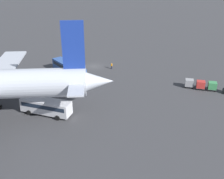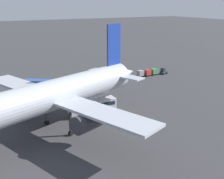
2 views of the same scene
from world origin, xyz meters
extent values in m
plane|color=#38383A|center=(0.00, 0.00, 0.00)|extent=(600.00, 600.00, 0.00)
cone|color=#B2B7C1|center=(-9.41, 24.97, 7.13)|extent=(8.41, 7.12, 4.94)
cube|color=#B2B7C1|center=(13.24, 20.63, 6.45)|extent=(11.34, 19.13, 0.44)
cube|color=navy|center=(-5.99, 26.24, 14.26)|extent=(3.89, 1.74, 8.78)
cube|color=#B2B7C1|center=(-6.37, 26.10, 7.68)|extent=(7.61, 14.35, 0.28)
cylinder|color=black|center=(10.30, 28.51, 0.45)|extent=(1.02, 0.78, 0.90)
cube|color=#2D5199|center=(4.09, 7.82, 1.82)|extent=(12.06, 9.52, 2.74)
cube|color=#192333|center=(4.09, 7.82, 2.30)|extent=(11.25, 8.97, 0.88)
cylinder|color=black|center=(8.16, 6.74, 0.50)|extent=(0.99, 0.82, 1.00)
cylinder|color=black|center=(6.53, 4.40, 0.50)|extent=(0.99, 0.82, 1.00)
cylinder|color=black|center=(1.64, 11.25, 0.50)|extent=(0.99, 0.82, 1.00)
cylinder|color=black|center=(0.02, 8.90, 0.50)|extent=(0.99, 0.82, 1.00)
cube|color=silver|center=(-0.02, 27.67, 1.77)|extent=(10.32, 3.12, 2.63)
cube|color=#192333|center=(-0.02, 27.67, 2.23)|extent=(9.50, 3.13, 0.84)
cylinder|color=black|center=(3.20, 29.00, 0.50)|extent=(1.01, 0.34, 1.00)
cylinder|color=black|center=(3.10, 26.12, 0.50)|extent=(1.01, 0.34, 1.00)
cylinder|color=black|center=(-3.13, 29.22, 0.50)|extent=(1.01, 0.34, 1.00)
cylinder|color=black|center=(-3.24, 26.35, 0.50)|extent=(1.01, 0.34, 1.00)
cylinder|color=black|center=(-34.51, 6.96, 0.30)|extent=(0.64, 0.36, 0.60)
cylinder|color=#1E1E2D|center=(-5.40, 0.32, 0.42)|extent=(0.32, 0.32, 0.85)
cylinder|color=orange|center=(-5.40, 0.32, 1.18)|extent=(0.38, 0.38, 0.65)
sphere|color=tan|center=(-5.40, 0.32, 1.62)|extent=(0.24, 0.24, 0.24)
cube|color=#38383D|center=(-31.87, 6.93, 0.41)|extent=(2.10, 1.81, 0.10)
cube|color=#38844C|center=(-31.87, 6.93, 1.26)|extent=(2.00, 1.72, 1.60)
cylinder|color=black|center=(-31.16, 7.62, 0.18)|extent=(0.37, 0.14, 0.36)
cylinder|color=black|center=(-31.07, 6.34, 0.18)|extent=(0.37, 0.14, 0.36)
cylinder|color=black|center=(-32.67, 7.52, 0.18)|extent=(0.37, 0.14, 0.36)
cylinder|color=black|center=(-32.59, 6.24, 0.18)|extent=(0.37, 0.14, 0.36)
cube|color=#38383D|center=(-29.25, 7.04, 0.41)|extent=(2.10, 1.81, 0.10)
cube|color=#B72D28|center=(-29.25, 7.04, 1.26)|extent=(2.00, 1.72, 1.60)
cylinder|color=black|center=(-28.54, 7.73, 0.18)|extent=(0.37, 0.14, 0.36)
cylinder|color=black|center=(-28.45, 6.45, 0.18)|extent=(0.37, 0.14, 0.36)
cylinder|color=black|center=(-30.05, 7.63, 0.18)|extent=(0.37, 0.14, 0.36)
cylinder|color=black|center=(-29.97, 6.35, 0.18)|extent=(0.37, 0.14, 0.36)
cube|color=#38383D|center=(-26.63, 6.79, 0.41)|extent=(2.10, 1.81, 0.10)
cube|color=gray|center=(-26.63, 6.79, 1.26)|extent=(2.00, 1.72, 1.60)
cylinder|color=black|center=(-25.91, 7.48, 0.18)|extent=(0.37, 0.14, 0.36)
cylinder|color=black|center=(-25.83, 6.20, 0.18)|extent=(0.37, 0.14, 0.36)
cylinder|color=black|center=(-27.43, 7.38, 0.18)|extent=(0.37, 0.14, 0.36)
cylinder|color=black|center=(-27.35, 6.10, 0.18)|extent=(0.37, 0.14, 0.36)
camera|label=1|loc=(-26.26, 70.42, 28.66)|focal=45.00mm
camera|label=2|loc=(23.33, 79.00, 23.09)|focal=45.00mm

